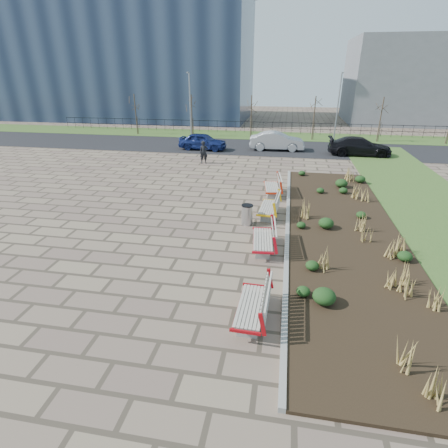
% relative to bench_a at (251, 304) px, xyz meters
% --- Properties ---
extents(ground, '(120.00, 120.00, 0.00)m').
position_rel_bench_a_xyz_m(ground, '(-3.00, 1.23, -0.50)').
color(ground, '#746450').
rests_on(ground, ground).
extents(planting_bed, '(4.50, 18.00, 0.10)m').
position_rel_bench_a_xyz_m(planting_bed, '(3.25, 6.23, -0.45)').
color(planting_bed, black).
rests_on(planting_bed, ground).
extents(planting_curb, '(0.16, 18.00, 0.15)m').
position_rel_bench_a_xyz_m(planting_curb, '(0.92, 6.23, -0.42)').
color(planting_curb, gray).
rests_on(planting_curb, ground).
extents(grass_verge_far, '(80.00, 5.00, 0.04)m').
position_rel_bench_a_xyz_m(grass_verge_far, '(-3.00, 29.23, -0.48)').
color(grass_verge_far, '#33511E').
rests_on(grass_verge_far, ground).
extents(road, '(80.00, 7.00, 0.02)m').
position_rel_bench_a_xyz_m(road, '(-3.00, 23.23, -0.49)').
color(road, black).
rests_on(road, ground).
extents(bench_a, '(0.97, 2.13, 1.00)m').
position_rel_bench_a_xyz_m(bench_a, '(0.00, 0.00, 0.00)').
color(bench_a, '#A30A11').
rests_on(bench_a, ground).
extents(bench_b, '(1.08, 2.17, 1.00)m').
position_rel_bench_a_xyz_m(bench_b, '(0.00, 4.11, 0.00)').
color(bench_b, red).
rests_on(bench_b, ground).
extents(bench_c, '(1.05, 2.16, 1.00)m').
position_rel_bench_a_xyz_m(bench_c, '(0.00, 7.51, 0.00)').
color(bench_c, '#E9AF0C').
rests_on(bench_c, ground).
extents(bench_d, '(1.14, 2.19, 1.00)m').
position_rel_bench_a_xyz_m(bench_d, '(0.00, 10.61, 0.00)').
color(bench_d, red).
rests_on(bench_d, ground).
extents(litter_bin, '(0.49, 0.49, 0.89)m').
position_rel_bench_a_xyz_m(litter_bin, '(-0.86, 6.40, -0.06)').
color(litter_bin, '#B2B2B7').
rests_on(litter_bin, ground).
extents(pedestrian, '(0.68, 0.57, 1.61)m').
position_rel_bench_a_xyz_m(pedestrian, '(-5.24, 16.80, 0.30)').
color(pedestrian, black).
rests_on(pedestrian, ground).
extents(car_blue, '(4.18, 2.00, 1.38)m').
position_rel_bench_a_xyz_m(car_blue, '(-6.41, 21.41, 0.21)').
color(car_blue, navy).
rests_on(car_blue, road).
extents(car_silver, '(4.60, 1.75, 1.50)m').
position_rel_bench_a_xyz_m(car_silver, '(-0.20, 22.35, 0.27)').
color(car_silver, '#989A9F').
rests_on(car_silver, road).
extents(car_black, '(4.86, 1.98, 1.41)m').
position_rel_bench_a_xyz_m(car_black, '(6.33, 21.50, 0.22)').
color(car_black, black).
rests_on(car_black, road).
extents(tree_a, '(1.40, 1.40, 4.00)m').
position_rel_bench_a_xyz_m(tree_a, '(-15.00, 27.73, 1.54)').
color(tree_a, '#4C3D2D').
rests_on(tree_a, grass_verge_far).
extents(tree_b, '(1.40, 1.40, 4.00)m').
position_rel_bench_a_xyz_m(tree_b, '(-9.00, 27.73, 1.54)').
color(tree_b, '#4C3D2D').
rests_on(tree_b, grass_verge_far).
extents(tree_c, '(1.40, 1.40, 4.00)m').
position_rel_bench_a_xyz_m(tree_c, '(-3.00, 27.73, 1.54)').
color(tree_c, '#4C3D2D').
rests_on(tree_c, grass_verge_far).
extents(tree_d, '(1.40, 1.40, 4.00)m').
position_rel_bench_a_xyz_m(tree_d, '(3.00, 27.73, 1.54)').
color(tree_d, '#4C3D2D').
rests_on(tree_d, grass_verge_far).
extents(tree_e, '(1.40, 1.40, 4.00)m').
position_rel_bench_a_xyz_m(tree_e, '(9.00, 27.73, 1.54)').
color(tree_e, '#4C3D2D').
rests_on(tree_e, grass_verge_far).
extents(lamp_west, '(0.24, 0.60, 6.00)m').
position_rel_bench_a_xyz_m(lamp_west, '(-9.00, 27.23, 2.54)').
color(lamp_west, gray).
rests_on(lamp_west, grass_verge_far).
extents(lamp_east, '(0.24, 0.60, 6.00)m').
position_rel_bench_a_xyz_m(lamp_east, '(5.00, 27.23, 2.54)').
color(lamp_east, gray).
rests_on(lamp_east, grass_verge_far).
extents(railing_fence, '(44.00, 0.10, 1.20)m').
position_rel_bench_a_xyz_m(railing_fence, '(-3.00, 30.73, 0.14)').
color(railing_fence, black).
rests_on(railing_fence, grass_verge_far).
extents(building_glass, '(40.00, 14.00, 15.00)m').
position_rel_bench_a_xyz_m(building_glass, '(-25.00, 41.23, 7.00)').
color(building_glass, '#192338').
rests_on(building_glass, ground).
extents(building_grey, '(18.00, 12.00, 10.00)m').
position_rel_bench_a_xyz_m(building_grey, '(17.00, 43.23, 4.50)').
color(building_grey, slate).
rests_on(building_grey, ground).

